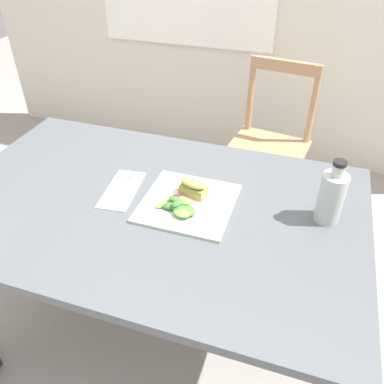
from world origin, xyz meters
The scene contains 9 objects.
ground_plane centered at (0.00, 0.00, 0.00)m, with size 7.47×7.47×0.00m, color gray.
dining_table centered at (0.04, 0.07, 0.62)m, with size 1.34×0.84×0.74m.
chair_wooden_far centered at (0.28, 1.06, 0.45)m, with size 0.45×0.45×0.87m.
plate_lunch centered at (0.15, 0.10, 0.74)m, with size 0.28×0.28×0.01m, color beige.
sandwich_half_front centered at (0.16, 0.14, 0.78)m, with size 0.10×0.07×0.06m.
salad_mixed_greens centered at (0.14, 0.06, 0.76)m, with size 0.14×0.13×0.03m.
napkin_folded centered at (-0.08, 0.10, 0.74)m, with size 0.10×0.22×0.00m, color silver.
fork_on_napkin centered at (-0.08, 0.12, 0.75)m, with size 0.04×0.19×0.00m.
bottle_cold_brew centered at (0.57, 0.16, 0.81)m, with size 0.08×0.08×0.21m.
Camera 1 is at (0.47, -0.82, 1.52)m, focal length 36.73 mm.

